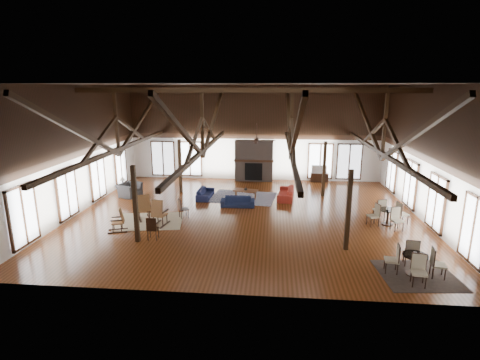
# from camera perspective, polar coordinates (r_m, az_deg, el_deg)

# --- Properties ---
(floor) EXTENTS (16.00, 16.00, 0.00)m
(floor) POSITION_cam_1_polar(r_m,az_deg,el_deg) (17.80, 0.93, -5.32)
(floor) COLOR brown
(floor) RESTS_ON ground
(ceiling) EXTENTS (16.00, 14.00, 0.02)m
(ceiling) POSITION_cam_1_polar(r_m,az_deg,el_deg) (16.78, 1.01, 14.37)
(ceiling) COLOR black
(ceiling) RESTS_ON wall_back
(wall_back) EXTENTS (16.00, 0.02, 6.00)m
(wall_back) POSITION_cam_1_polar(r_m,az_deg,el_deg) (23.95, 2.22, 7.10)
(wall_back) COLOR white
(wall_back) RESTS_ON floor
(wall_front) EXTENTS (16.00, 0.02, 6.00)m
(wall_front) POSITION_cam_1_polar(r_m,az_deg,el_deg) (10.24, -1.93, -2.50)
(wall_front) COLOR white
(wall_front) RESTS_ON floor
(wall_left) EXTENTS (0.02, 14.00, 6.00)m
(wall_left) POSITION_cam_1_polar(r_m,az_deg,el_deg) (19.34, -23.47, 4.25)
(wall_left) COLOR white
(wall_left) RESTS_ON floor
(wall_right) EXTENTS (0.02, 14.00, 6.00)m
(wall_right) POSITION_cam_1_polar(r_m,az_deg,el_deg) (18.29, 26.88, 3.39)
(wall_right) COLOR white
(wall_right) RESTS_ON floor
(roof_truss) EXTENTS (15.60, 14.07, 3.14)m
(roof_truss) POSITION_cam_1_polar(r_m,az_deg,el_deg) (16.89, 0.98, 7.67)
(roof_truss) COLOR black
(roof_truss) RESTS_ON wall_back
(post_grid) EXTENTS (8.16, 7.16, 3.05)m
(post_grid) POSITION_cam_1_polar(r_m,az_deg,el_deg) (17.35, 0.95, -0.57)
(post_grid) COLOR black
(post_grid) RESTS_ON floor
(fireplace) EXTENTS (2.50, 0.69, 2.60)m
(fireplace) POSITION_cam_1_polar(r_m,az_deg,el_deg) (23.89, 2.14, 2.93)
(fireplace) COLOR brown
(fireplace) RESTS_ON floor
(ceiling_fan) EXTENTS (1.60, 1.60, 0.75)m
(ceiling_fan) POSITION_cam_1_polar(r_m,az_deg,el_deg) (15.91, 2.52, 6.18)
(ceiling_fan) COLOR black
(ceiling_fan) RESTS_ON roof_truss
(sofa_navy_front) EXTENTS (1.72, 0.71, 0.50)m
(sofa_navy_front) POSITION_cam_1_polar(r_m,az_deg,el_deg) (18.94, -0.35, -3.32)
(sofa_navy_front) COLOR #161F3F
(sofa_navy_front) RESTS_ON floor
(sofa_navy_left) EXTENTS (1.76, 0.75, 0.51)m
(sofa_navy_left) POSITION_cam_1_polar(r_m,az_deg,el_deg) (20.47, -5.33, -2.02)
(sofa_navy_left) COLOR #161B3D
(sofa_navy_left) RESTS_ON floor
(sofa_orange) EXTENTS (2.10, 1.00, 0.59)m
(sofa_orange) POSITION_cam_1_polar(r_m,az_deg,el_deg) (20.43, 6.98, -1.97)
(sofa_orange) COLOR #A42B1F
(sofa_orange) RESTS_ON floor
(coffee_table) EXTENTS (1.36, 0.90, 0.48)m
(coffee_table) POSITION_cam_1_polar(r_m,az_deg,el_deg) (20.21, 0.87, -1.68)
(coffee_table) COLOR brown
(coffee_table) RESTS_ON floor
(vase) EXTENTS (0.24, 0.24, 0.19)m
(vase) POSITION_cam_1_polar(r_m,az_deg,el_deg) (20.09, 0.86, -1.32)
(vase) COLOR #B2B2B2
(vase) RESTS_ON coffee_table
(armchair) EXTENTS (1.39, 1.31, 0.73)m
(armchair) POSITION_cam_1_polar(r_m,az_deg,el_deg) (21.50, -16.48, -1.45)
(armchair) COLOR #353538
(armchair) RESTS_ON floor
(side_table_lamp) EXTENTS (0.41, 0.41, 1.06)m
(side_table_lamp) POSITION_cam_1_polar(r_m,az_deg,el_deg) (21.97, -17.40, -1.10)
(side_table_lamp) COLOR black
(side_table_lamp) RESTS_ON floor
(rocking_chair_a) EXTENTS (0.88, 1.06, 1.21)m
(rocking_chair_a) POSITION_cam_1_polar(r_m,az_deg,el_deg) (17.56, -14.43, -4.11)
(rocking_chair_a) COLOR #925C37
(rocking_chair_a) RESTS_ON floor
(rocking_chair_b) EXTENTS (0.67, 1.01, 1.21)m
(rocking_chair_b) POSITION_cam_1_polar(r_m,az_deg,el_deg) (16.65, -12.30, -4.99)
(rocking_chair_b) COLOR #925C37
(rocking_chair_b) RESTS_ON floor
(rocking_chair_c) EXTENTS (0.88, 0.63, 1.02)m
(rocking_chair_c) POSITION_cam_1_polar(r_m,az_deg,el_deg) (16.50, -17.90, -5.86)
(rocking_chair_c) COLOR #925C37
(rocking_chair_c) RESTS_ON floor
(side_chair_a) EXTENTS (0.54, 0.54, 0.94)m
(side_chair_a) POSITION_cam_1_polar(r_m,az_deg,el_deg) (17.42, -8.87, -4.05)
(side_chair_a) COLOR black
(side_chair_a) RESTS_ON floor
(side_chair_b) EXTENTS (0.41, 0.41, 0.95)m
(side_chair_b) POSITION_cam_1_polar(r_m,az_deg,el_deg) (15.20, -13.25, -6.98)
(side_chair_b) COLOR black
(side_chair_b) RESTS_ON floor
(cafe_table_near) EXTENTS (1.89, 1.89, 0.97)m
(cafe_table_near) POSITION_cam_1_polar(r_m,az_deg,el_deg) (13.49, 25.09, -11.11)
(cafe_table_near) COLOR black
(cafe_table_near) RESTS_ON floor
(cafe_table_far) EXTENTS (1.90, 1.90, 0.97)m
(cafe_table_far) POSITION_cam_1_polar(r_m,az_deg,el_deg) (17.68, 21.61, -4.83)
(cafe_table_far) COLOR black
(cafe_table_far) RESTS_ON floor
(cup_near) EXTENTS (0.16, 0.16, 0.09)m
(cup_near) POSITION_cam_1_polar(r_m,az_deg,el_deg) (13.39, 25.13, -10.08)
(cup_near) COLOR #B2B2B2
(cup_near) RESTS_ON cafe_table_near
(cup_far) EXTENTS (0.13, 0.13, 0.09)m
(cup_far) POSITION_cam_1_polar(r_m,az_deg,el_deg) (17.50, 21.55, -4.11)
(cup_far) COLOR #B2B2B2
(cup_far) RESTS_ON cafe_table_far
(tv_console) EXTENTS (1.09, 0.41, 0.55)m
(tv_console) POSITION_cam_1_polar(r_m,az_deg,el_deg) (24.34, 11.99, 0.39)
(tv_console) COLOR black
(tv_console) RESTS_ON floor
(television) EXTENTS (0.93, 0.18, 0.53)m
(television) POSITION_cam_1_polar(r_m,az_deg,el_deg) (24.21, 11.96, 1.63)
(television) COLOR #B2B2B2
(television) RESTS_ON tv_console
(rug_tan) EXTENTS (3.22, 2.70, 0.01)m
(rug_tan) POSITION_cam_1_polar(r_m,az_deg,el_deg) (17.46, -13.59, -6.11)
(rug_tan) COLOR tan
(rug_tan) RESTS_ON floor
(rug_navy) EXTENTS (3.73, 2.99, 0.01)m
(rug_navy) POSITION_cam_1_polar(r_m,az_deg,el_deg) (20.52, 0.47, -2.64)
(rug_navy) COLOR #191A47
(rug_navy) RESTS_ON floor
(rug_dark) EXTENTS (2.53, 2.34, 0.01)m
(rug_dark) POSITION_cam_1_polar(r_m,az_deg,el_deg) (13.70, 25.40, -12.96)
(rug_dark) COLOR black
(rug_dark) RESTS_ON floor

